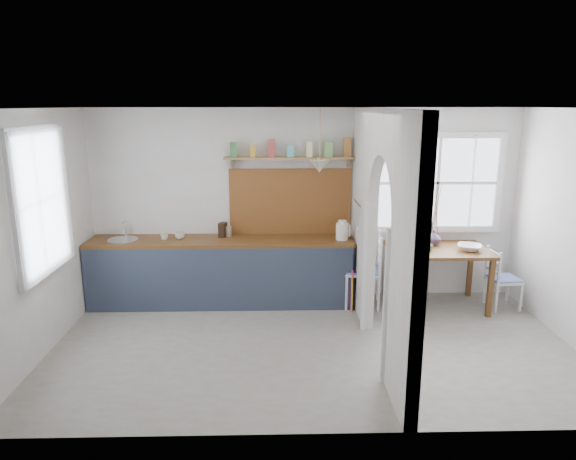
{
  "coord_description": "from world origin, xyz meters",
  "views": [
    {
      "loc": [
        -0.41,
        -5.29,
        2.64
      ],
      "look_at": [
        -0.26,
        0.4,
        1.24
      ],
      "focal_mm": 32.0,
      "sensor_mm": 36.0,
      "label": 1
    }
  ],
  "objects_px": {
    "dining_table": "(436,277)",
    "vase": "(433,238)",
    "chair_right": "(504,278)",
    "kettle": "(342,230)",
    "chair_left": "(363,270)"
  },
  "relations": [
    {
      "from": "dining_table",
      "to": "vase",
      "type": "distance_m",
      "value": 0.53
    },
    {
      "from": "chair_right",
      "to": "vase",
      "type": "distance_m",
      "value": 1.05
    },
    {
      "from": "kettle",
      "to": "vase",
      "type": "distance_m",
      "value": 1.25
    },
    {
      "from": "chair_right",
      "to": "dining_table",
      "type": "bearing_deg",
      "value": 80.57
    },
    {
      "from": "dining_table",
      "to": "kettle",
      "type": "distance_m",
      "value": 1.41
    },
    {
      "from": "kettle",
      "to": "vase",
      "type": "height_order",
      "value": "kettle"
    },
    {
      "from": "dining_table",
      "to": "chair_left",
      "type": "bearing_deg",
      "value": 178.11
    },
    {
      "from": "chair_right",
      "to": "kettle",
      "type": "height_order",
      "value": "kettle"
    },
    {
      "from": "vase",
      "to": "dining_table",
      "type": "bearing_deg",
      "value": -84.33
    },
    {
      "from": "chair_right",
      "to": "chair_left",
      "type": "bearing_deg",
      "value": 81.6
    },
    {
      "from": "chair_right",
      "to": "vase",
      "type": "height_order",
      "value": "vase"
    },
    {
      "from": "kettle",
      "to": "chair_right",
      "type": "bearing_deg",
      "value": 8.24
    },
    {
      "from": "vase",
      "to": "chair_left",
      "type": "bearing_deg",
      "value": -172.78
    },
    {
      "from": "dining_table",
      "to": "vase",
      "type": "xyz_separation_m",
      "value": [
        -0.02,
        0.17,
        0.5
      ]
    },
    {
      "from": "dining_table",
      "to": "chair_left",
      "type": "xyz_separation_m",
      "value": [
        -0.97,
        0.05,
        0.1
      ]
    }
  ]
}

